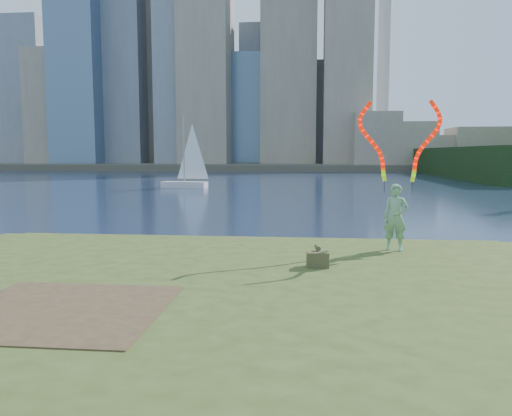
# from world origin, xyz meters

# --- Properties ---
(ground) EXTENTS (320.00, 320.00, 0.00)m
(ground) POSITION_xyz_m (0.00, 0.00, 0.00)
(ground) COLOR #18243D
(ground) RESTS_ON ground
(grassy_knoll) EXTENTS (20.00, 18.00, 0.80)m
(grassy_knoll) POSITION_xyz_m (0.00, -2.30, 0.34)
(grassy_knoll) COLOR #39491A
(grassy_knoll) RESTS_ON ground
(dirt_patch) EXTENTS (3.20, 3.00, 0.02)m
(dirt_patch) POSITION_xyz_m (-2.20, -3.20, 0.81)
(dirt_patch) COLOR #47331E
(dirt_patch) RESTS_ON grassy_knoll
(far_shore) EXTENTS (320.00, 40.00, 1.20)m
(far_shore) POSITION_xyz_m (0.00, 95.00, 0.60)
(far_shore) COLOR #4F4A3A
(far_shore) RESTS_ON ground
(woman_with_ribbons) EXTENTS (1.98, 0.72, 4.07)m
(woman_with_ribbons) POSITION_xyz_m (3.87, 2.31, 2.20)
(woman_with_ribbons) COLOR #1A7122
(woman_with_ribbons) RESTS_ON grassy_knoll
(canvas_bag) EXTENTS (0.49, 0.55, 0.44)m
(canvas_bag) POSITION_xyz_m (1.87, 0.23, 0.98)
(canvas_bag) COLOR #484825
(canvas_bag) RESTS_ON grassy_knoll
(sailboat) EXTENTS (4.57, 1.82, 6.86)m
(sailboat) POSITION_xyz_m (-9.62, 35.64, 1.18)
(sailboat) COLOR silver
(sailboat) RESTS_ON ground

